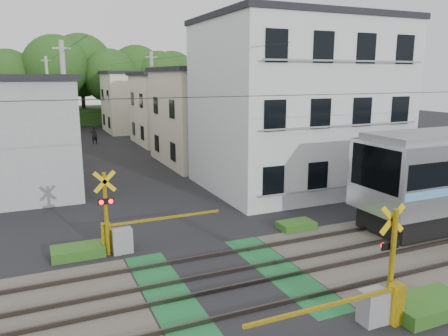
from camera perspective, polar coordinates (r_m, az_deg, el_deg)
name	(u,v)px	position (r m, az deg, el deg)	size (l,w,h in m)	color
ground	(227,282)	(13.93, 0.36, -14.64)	(120.00, 120.00, 0.00)	black
track_bed	(227,281)	(13.92, 0.37, -14.51)	(120.00, 120.00, 0.14)	#47423A
crossing_signal_near	(378,298)	(12.22, 19.51, -15.70)	(4.74, 0.65, 3.09)	yellow
crossing_signal_far	(119,234)	(16.20, -13.55, -8.33)	(4.74, 0.65, 3.09)	yellow
apartment_block	(296,104)	(24.94, 9.39, 8.20)	(10.20, 8.36, 9.30)	silver
houses_row	(101,112)	(37.78, -15.71, 7.03)	(22.07, 31.35, 6.80)	#A1A3A6
tree_hill	(66,80)	(59.19, -19.90, 10.76)	(40.00, 13.28, 11.59)	#254C19
catenary	(384,151)	(16.11, 20.21, 2.15)	(60.00, 5.04, 7.00)	#2D2D33
utility_poles	(89,105)	(34.67, -17.23, 7.92)	(7.90, 42.00, 8.00)	#A5A5A0
pedestrian	(94,135)	(42.18, -16.59, 4.16)	(0.61, 0.40, 1.67)	black
weed_patches	(278,268)	(14.52, 7.02, -12.78)	(10.25, 8.80, 0.40)	#2D5E1E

